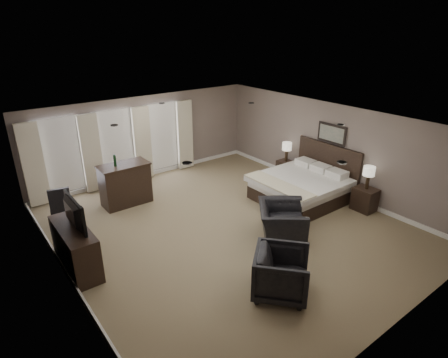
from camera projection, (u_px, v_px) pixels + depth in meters
room at (228, 178)px, 8.73m from camera, size 7.60×8.60×2.64m
window_bay at (117, 147)px, 11.22m from camera, size 5.25×0.20×2.30m
bed at (302, 176)px, 10.37m from camera, size 2.28×2.17×1.45m
nightstand_near at (365, 199)px, 9.96m from camera, size 0.47×0.57×0.63m
nightstand_far at (285, 169)px, 12.10m from camera, size 0.41×0.50×0.55m
lamp_near at (368, 178)px, 9.72m from camera, size 0.30×0.30×0.62m
lamp_far at (287, 152)px, 11.87m from camera, size 0.30×0.30×0.62m
wall_art at (332, 134)px, 10.59m from camera, size 0.04×0.96×0.56m
dresser at (76, 248)px, 7.53m from camera, size 0.52×1.61×0.94m
tv at (71, 225)px, 7.32m from camera, size 0.62×1.08×0.14m
armchair_near at (282, 216)px, 8.64m from camera, size 1.37×1.43×1.05m
armchair_far at (282, 271)px, 6.79m from camera, size 1.32×1.32×0.99m
bar_counter at (125, 184)px, 10.22m from camera, size 1.34×0.69×1.17m
bar_stool_left at (125, 192)px, 10.19m from camera, size 0.42×0.42×0.78m
bar_stool_right at (138, 179)px, 11.02m from camera, size 0.45×0.45×0.80m
desk_chair at (61, 206)px, 9.09m from camera, size 0.67×0.67×1.10m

